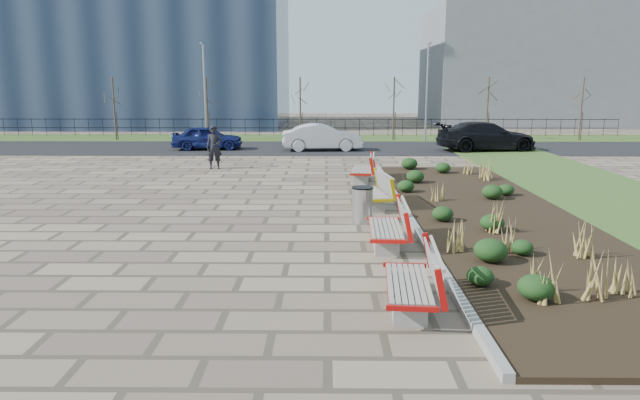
{
  "coord_description": "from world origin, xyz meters",
  "views": [
    {
      "loc": [
        1.63,
        -10.5,
        3.69
      ],
      "look_at": [
        1.5,
        3.0,
        0.9
      ],
      "focal_mm": 32.0,
      "sensor_mm": 36.0,
      "label": 1
    }
  ],
  "objects_px": {
    "lamp_west": "(205,93)",
    "lamp_east": "(427,93)",
    "bench_b": "(386,226)",
    "bench_c": "(371,191)",
    "bench_a": "(408,280)",
    "car_black": "(486,136)",
    "car_blue": "(207,138)",
    "bench_d": "(362,168)",
    "car_silver": "(322,137)",
    "pedestrian": "(214,147)",
    "litter_bin": "(362,205)"
  },
  "relations": [
    {
      "from": "car_black",
      "to": "bench_c",
      "type": "bearing_deg",
      "value": 145.15
    },
    {
      "from": "car_blue",
      "to": "car_black",
      "type": "distance_m",
      "value": 15.41
    },
    {
      "from": "bench_b",
      "to": "bench_c",
      "type": "relative_size",
      "value": 1.0
    },
    {
      "from": "litter_bin",
      "to": "car_black",
      "type": "height_order",
      "value": "car_black"
    },
    {
      "from": "bench_b",
      "to": "bench_c",
      "type": "height_order",
      "value": "same"
    },
    {
      "from": "pedestrian",
      "to": "car_silver",
      "type": "xyz_separation_m",
      "value": [
        4.65,
        6.75,
        -0.2
      ]
    },
    {
      "from": "bench_a",
      "to": "lamp_east",
      "type": "bearing_deg",
      "value": 84.23
    },
    {
      "from": "pedestrian",
      "to": "lamp_west",
      "type": "relative_size",
      "value": 0.31
    },
    {
      "from": "lamp_west",
      "to": "lamp_east",
      "type": "bearing_deg",
      "value": 0.0
    },
    {
      "from": "car_blue",
      "to": "lamp_west",
      "type": "relative_size",
      "value": 0.65
    },
    {
      "from": "bench_b",
      "to": "car_black",
      "type": "height_order",
      "value": "car_black"
    },
    {
      "from": "bench_a",
      "to": "lamp_east",
      "type": "height_order",
      "value": "lamp_east"
    },
    {
      "from": "car_silver",
      "to": "lamp_east",
      "type": "bearing_deg",
      "value": -56.3
    },
    {
      "from": "bench_d",
      "to": "car_silver",
      "type": "relative_size",
      "value": 0.48
    },
    {
      "from": "bench_d",
      "to": "car_black",
      "type": "height_order",
      "value": "car_black"
    },
    {
      "from": "pedestrian",
      "to": "car_silver",
      "type": "height_order",
      "value": "pedestrian"
    },
    {
      "from": "bench_d",
      "to": "car_black",
      "type": "xyz_separation_m",
      "value": [
        7.44,
        9.94,
        0.3
      ]
    },
    {
      "from": "lamp_west",
      "to": "car_blue",
      "type": "bearing_deg",
      "value": -77.79
    },
    {
      "from": "bench_a",
      "to": "pedestrian",
      "type": "height_order",
      "value": "pedestrian"
    },
    {
      "from": "bench_b",
      "to": "lamp_west",
      "type": "distance_m",
      "value": 25.71
    },
    {
      "from": "pedestrian",
      "to": "bench_d",
      "type": "bearing_deg",
      "value": -35.67
    },
    {
      "from": "bench_b",
      "to": "lamp_east",
      "type": "height_order",
      "value": "lamp_east"
    },
    {
      "from": "bench_a",
      "to": "car_black",
      "type": "xyz_separation_m",
      "value": [
        7.44,
        22.41,
        0.3
      ]
    },
    {
      "from": "litter_bin",
      "to": "lamp_west",
      "type": "height_order",
      "value": "lamp_west"
    },
    {
      "from": "bench_d",
      "to": "pedestrian",
      "type": "xyz_separation_m",
      "value": [
        -6.2,
        3.2,
        0.44
      ]
    },
    {
      "from": "bench_b",
      "to": "car_black",
      "type": "bearing_deg",
      "value": 70.74
    },
    {
      "from": "bench_c",
      "to": "car_blue",
      "type": "distance_m",
      "value": 16.95
    },
    {
      "from": "car_blue",
      "to": "car_black",
      "type": "relative_size",
      "value": 0.72
    },
    {
      "from": "bench_d",
      "to": "car_silver",
      "type": "bearing_deg",
      "value": 104.46
    },
    {
      "from": "bench_d",
      "to": "lamp_west",
      "type": "bearing_deg",
      "value": 126.38
    },
    {
      "from": "car_silver",
      "to": "lamp_west",
      "type": "xyz_separation_m",
      "value": [
        -7.45,
        5.16,
        2.3
      ]
    },
    {
      "from": "bench_d",
      "to": "lamp_east",
      "type": "xyz_separation_m",
      "value": [
        5.0,
        15.1,
        2.54
      ]
    },
    {
      "from": "car_black",
      "to": "litter_bin",
      "type": "bearing_deg",
      "value": 146.78
    },
    {
      "from": "bench_a",
      "to": "litter_bin",
      "type": "distance_m",
      "value": 5.94
    },
    {
      "from": "litter_bin",
      "to": "lamp_east",
      "type": "distance_m",
      "value": 22.45
    },
    {
      "from": "bench_c",
      "to": "lamp_east",
      "type": "xyz_separation_m",
      "value": [
        5.0,
        19.75,
        2.54
      ]
    },
    {
      "from": "lamp_west",
      "to": "lamp_east",
      "type": "xyz_separation_m",
      "value": [
        14.0,
        0.0,
        0.0
      ]
    },
    {
      "from": "bench_c",
      "to": "pedestrian",
      "type": "xyz_separation_m",
      "value": [
        -6.2,
        7.84,
        0.44
      ]
    },
    {
      "from": "litter_bin",
      "to": "car_silver",
      "type": "bearing_deg",
      "value": 94.05
    },
    {
      "from": "lamp_west",
      "to": "lamp_east",
      "type": "relative_size",
      "value": 1.0
    },
    {
      "from": "bench_a",
      "to": "litter_bin",
      "type": "height_order",
      "value": "bench_a"
    },
    {
      "from": "bench_d",
      "to": "litter_bin",
      "type": "distance_m",
      "value": 6.55
    },
    {
      "from": "bench_b",
      "to": "lamp_east",
      "type": "distance_m",
      "value": 24.59
    },
    {
      "from": "car_black",
      "to": "pedestrian",
      "type": "bearing_deg",
      "value": 108.47
    },
    {
      "from": "lamp_west",
      "to": "car_black",
      "type": "bearing_deg",
      "value": -17.44
    },
    {
      "from": "car_blue",
      "to": "car_black",
      "type": "xyz_separation_m",
      "value": [
        15.4,
        -0.38,
        0.12
      ]
    },
    {
      "from": "bench_b",
      "to": "litter_bin",
      "type": "height_order",
      "value": "bench_b"
    },
    {
      "from": "bench_a",
      "to": "car_silver",
      "type": "relative_size",
      "value": 0.48
    },
    {
      "from": "bench_c",
      "to": "lamp_west",
      "type": "xyz_separation_m",
      "value": [
        -9.0,
        19.75,
        2.54
      ]
    },
    {
      "from": "car_black",
      "to": "lamp_west",
      "type": "xyz_separation_m",
      "value": [
        -16.44,
        5.16,
        2.24
      ]
    }
  ]
}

